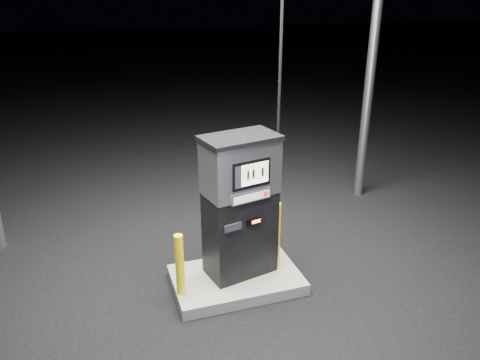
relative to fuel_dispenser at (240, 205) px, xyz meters
name	(u,v)px	position (x,y,z in m)	size (l,w,h in m)	color
ground	(236,285)	(-0.08, -0.08, -1.08)	(80.00, 80.00, 0.00)	black
pump_island	(236,280)	(-0.08, -0.08, -1.01)	(1.60, 1.00, 0.15)	slate
fuel_dispenser	(240,205)	(0.00, 0.00, 0.00)	(1.04, 0.71, 3.76)	black
bollard_left	(180,265)	(-0.82, -0.24, -0.54)	(0.10, 0.10, 0.78)	yellow
bollard_right	(276,235)	(0.47, -0.02, -0.48)	(0.12, 0.12, 0.89)	yellow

